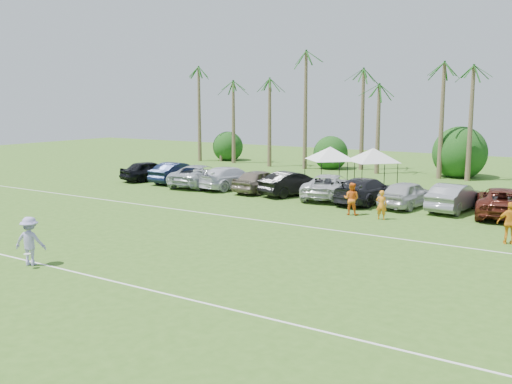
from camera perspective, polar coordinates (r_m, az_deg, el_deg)
The scene contains 30 objects.
ground at distance 22.39m, azimuth -22.15°, elevation -8.59°, with size 120.00×120.00×0.00m, color #3A631D.
field_lines at distance 27.54m, azimuth -8.43°, elevation -4.72°, with size 80.00×12.10×0.01m.
palm_tree_0 at distance 63.90m, azimuth -5.79°, elevation 9.92°, with size 2.40×2.40×8.90m.
palm_tree_1 at distance 60.94m, azimuth -2.05°, elevation 10.82°, with size 2.40×2.40×9.90m.
palm_tree_2 at distance 58.28m, azimuth 2.08°, elevation 11.74°, with size 2.40×2.40×10.90m.
palm_tree_3 at distance 56.39m, azimuth 5.67°, elevation 12.66°, with size 2.40×2.40×11.90m.
palm_tree_4 at distance 54.58m, azimuth 9.43°, elevation 9.98°, with size 2.40×2.40×8.90m.
palm_tree_5 at distance 53.14m, azimuth 13.49°, elevation 10.83°, with size 2.40×2.40×9.90m.
palm_tree_6 at distance 51.99m, azimuth 17.77°, elevation 11.64°, with size 2.40×2.40×10.90m.
palm_tree_7 at distance 51.13m, azimuth 22.25°, elevation 12.40°, with size 2.40×2.40×11.90m.
bush_tree_0 at distance 63.07m, azimuth -2.99°, elevation 4.80°, with size 4.00×4.00×4.00m.
bush_tree_1 at distance 56.51m, azimuth 7.81°, elevation 4.22°, with size 4.00×4.00×4.00m.
bush_tree_2 at distance 52.62m, azimuth 19.76°, elevation 3.41°, with size 4.00×4.00×4.00m.
sideline_player_a at distance 32.42m, azimuth 12.44°, elevation -1.27°, with size 0.60×0.39×1.65m, color orange.
sideline_player_b at distance 33.39m, azimuth 9.53°, elevation -0.68°, with size 0.91×0.71×1.88m, color orange.
sideline_player_c at distance 28.71m, azimuth 24.09°, elevation -2.86°, with size 1.16×0.48×1.97m, color orange.
canopy_tent_left at distance 44.18m, azimuth 7.45°, elevation 4.51°, with size 4.40×4.40×3.57m.
canopy_tent_right at distance 43.47m, azimuth 11.67°, elevation 4.33°, with size 4.40×4.40×3.57m.
frisbee_player at distance 24.62m, azimuth -21.66°, elevation -4.59°, with size 1.47×1.20×1.98m.
parked_car_0 at distance 47.95m, azimuth -10.61°, elevation 2.12°, with size 1.96×4.86×1.66m, color black.
parked_car_1 at distance 46.35m, azimuth -7.91°, elevation 1.95°, with size 1.75×5.03×1.66m, color black.
parked_car_2 at distance 44.29m, azimuth -5.60°, elevation 1.66°, with size 2.75×5.96×1.66m, color #A9AEB7.
parked_car_3 at distance 42.88m, azimuth -2.53°, elevation 1.45°, with size 2.32×5.71×1.66m, color silver.
parked_car_4 at distance 41.17m, azimuth 0.37°, elevation 1.14°, with size 1.96×4.86×1.66m, color #796B5C.
parked_car_5 at distance 39.86m, azimuth 3.73°, elevation 0.85°, with size 1.75×5.03×1.66m, color black.
parked_car_6 at distance 38.83m, azimuth 7.41°, elevation 0.57°, with size 2.75×5.96×1.66m, color #BCBCBF.
parked_car_7 at distance 37.44m, azimuth 10.95°, elevation 0.17°, with size 2.32×5.71×1.66m, color black.
parked_car_8 at distance 36.57m, azimuth 14.93°, elevation -0.19°, with size 1.96×4.86×1.66m, color #B4B4B6.
parked_car_9 at distance 36.14m, azimuth 19.18°, elevation -0.50°, with size 1.75×5.03×1.66m, color gray.
parked_car_10 at distance 35.46m, azimuth 23.39°, elevation -0.92°, with size 2.75×5.96×1.66m, color #541E14.
Camera 1 is at (17.67, -12.09, 6.56)m, focal length 40.00 mm.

